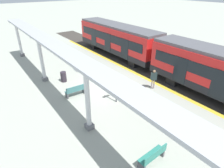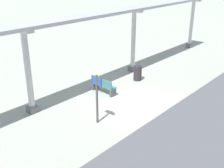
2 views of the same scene
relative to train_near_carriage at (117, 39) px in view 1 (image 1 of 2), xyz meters
name	(u,v)px [view 1 (image 1 of 2)]	position (x,y,z in m)	size (l,w,h in m)	color
ground_plane	(103,85)	(5.58, 5.41, -1.83)	(176.00, 176.00, 0.00)	#9EA395
tactile_edge_strip	(137,74)	(1.77, 5.41, -1.82)	(0.35, 29.10, 0.01)	gold
trackbed	(150,69)	(-0.01, 5.41, -1.82)	(3.20, 41.10, 0.01)	#38332D
train_near_carriage	(117,39)	(0.00, 0.00, 0.00)	(2.65, 11.84, 3.48)	red
canopy_pillar_nearest	(19,39)	(9.11, -6.13, 0.14)	(1.10, 0.44, 3.89)	slate
canopy_pillar_second	(41,59)	(9.11, 1.69, 0.14)	(1.10, 0.44, 3.89)	slate
canopy_pillar_third	(88,99)	(9.11, 9.31, 0.14)	(1.10, 0.44, 3.89)	slate
canopy_beam	(54,45)	(9.11, 5.33, 2.14)	(1.20, 23.71, 0.16)	#A8AAB2
bench_near_end	(76,91)	(8.11, 5.57, -1.38)	(1.52, 0.51, 0.86)	#3B7071
bench_mid_platform	(153,156)	(7.95, 13.12, -1.38)	(1.52, 0.51, 0.86)	#2A796A
trash_bin	(64,77)	(7.87, 2.82, -1.39)	(0.48, 0.48, 0.88)	#2D262F
platform_info_sign	(116,85)	(6.17, 8.00, -0.50)	(0.56, 0.10, 2.20)	#4C4C51
passenger_waiting_near_edge	(154,77)	(2.66, 8.19, -0.82)	(0.50, 0.44, 1.61)	gray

